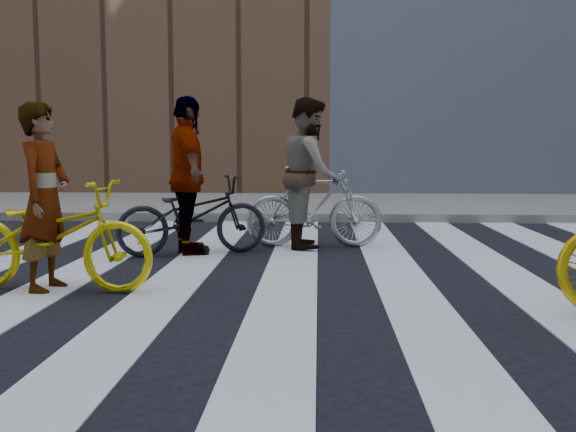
# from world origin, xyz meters

# --- Properties ---
(ground) EXTENTS (100.00, 100.00, 0.00)m
(ground) POSITION_xyz_m (0.00, 0.00, 0.00)
(ground) COLOR black
(ground) RESTS_ON ground
(sidewalk_far) EXTENTS (100.00, 5.00, 0.15)m
(sidewalk_far) POSITION_xyz_m (0.00, 7.50, 0.07)
(sidewalk_far) COLOR gray
(sidewalk_far) RESTS_ON ground
(zebra_crosswalk) EXTENTS (8.25, 10.00, 0.01)m
(zebra_crosswalk) POSITION_xyz_m (0.00, 0.00, 0.01)
(zebra_crosswalk) COLOR silver
(zebra_crosswalk) RESTS_ON ground
(bike_yellow_left) EXTENTS (1.98, 0.87, 1.01)m
(bike_yellow_left) POSITION_xyz_m (-2.68, -0.56, 0.50)
(bike_yellow_left) COLOR yellow
(bike_yellow_left) RESTS_ON ground
(bike_silver_mid) EXTENTS (1.77, 0.55, 1.06)m
(bike_silver_mid) POSITION_xyz_m (-0.32, 2.18, 0.53)
(bike_silver_mid) COLOR #A3A7AD
(bike_silver_mid) RESTS_ON ground
(bike_dark_rear) EXTENTS (1.92, 1.26, 0.95)m
(bike_dark_rear) POSITION_xyz_m (-1.78, 1.51, 0.48)
(bike_dark_rear) COLOR black
(bike_dark_rear) RESTS_ON ground
(rider_left) EXTENTS (0.47, 0.66, 1.70)m
(rider_left) POSITION_xyz_m (-2.73, -0.56, 0.85)
(rider_left) COLOR slate
(rider_left) RESTS_ON ground
(rider_mid) EXTENTS (0.76, 0.96, 1.92)m
(rider_mid) POSITION_xyz_m (-0.37, 2.18, 0.96)
(rider_mid) COLOR slate
(rider_mid) RESTS_ON ground
(rider_rear) EXTENTS (0.84, 1.21, 1.90)m
(rider_rear) POSITION_xyz_m (-1.83, 1.51, 0.95)
(rider_rear) COLOR slate
(rider_rear) RESTS_ON ground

